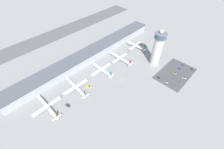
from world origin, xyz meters
name	(u,v)px	position (x,y,z in m)	size (l,w,h in m)	color
ground_plane	(122,80)	(0.00, 0.00, 0.00)	(1000.00, 1000.00, 0.00)	gray
terminal_building	(90,55)	(0.00, 70.00, 7.80)	(274.24, 25.00, 15.41)	#A3A8B2
runway_strip	(55,35)	(0.00, 181.24, 0.00)	(411.36, 44.00, 0.01)	#515154
control_tower	(157,49)	(62.81, -12.53, 27.79)	(17.02, 17.02, 57.53)	#BCBCC1
parking_lot_surface	(175,73)	(64.76, -48.29, 0.00)	(64.00, 40.00, 0.01)	#424247
airplane_gate_alpha	(47,107)	(-96.83, 32.08, 3.87)	(36.53, 43.27, 12.24)	silver
airplane_gate_bravo	(76,87)	(-55.33, 32.29, 4.26)	(36.29, 43.33, 12.31)	silver
airplane_gate_charlie	(102,69)	(-8.29, 33.14, 4.23)	(36.77, 41.52, 12.59)	white
airplane_gate_delta	(120,58)	(30.51, 31.09, 4.46)	(32.44, 44.25, 12.63)	silver
airplane_gate_echo	(136,46)	(77.02, 35.02, 4.21)	(34.89, 40.08, 13.22)	white
service_truck_catering	(68,105)	(-78.44, 17.96, 0.99)	(4.06, 6.56, 2.85)	black
service_truck_fuel	(89,87)	(-41.29, 22.90, 0.83)	(5.83, 6.36, 2.41)	black
car_silver_sedan	(183,65)	(90.27, -47.86, 0.53)	(1.80, 4.43, 1.38)	black
car_yellow_taxi	(159,77)	(39.69, -35.43, 0.62)	(1.89, 4.21, 1.60)	black
car_blue_compact	(184,78)	(64.23, -62.11, 0.53)	(2.03, 4.75, 1.37)	black
car_black_suv	(179,69)	(77.98, -48.29, 0.58)	(2.00, 4.17, 1.50)	black
car_grey_coupe	(192,69)	(90.59, -61.88, 0.52)	(1.76, 4.38, 1.36)	black
car_red_hatchback	(166,82)	(39.26, -47.83, 0.61)	(1.80, 4.17, 1.56)	black
car_white_wagon	(180,82)	(51.94, -61.84, 0.59)	(2.02, 4.13, 1.53)	black
car_navy_sedan	(175,73)	(64.82, -47.92, 0.59)	(1.88, 4.54, 1.53)	black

